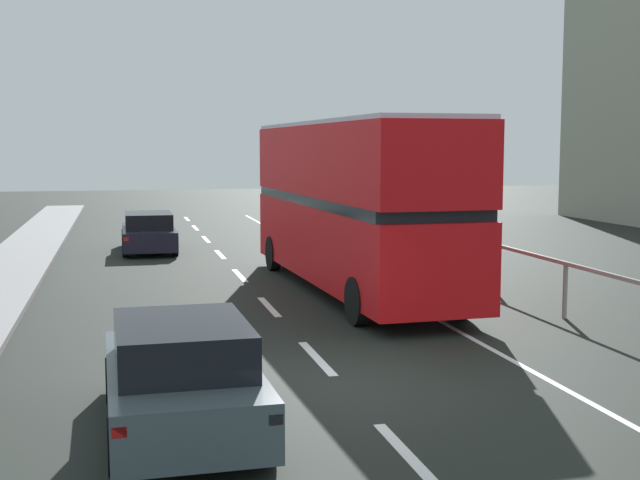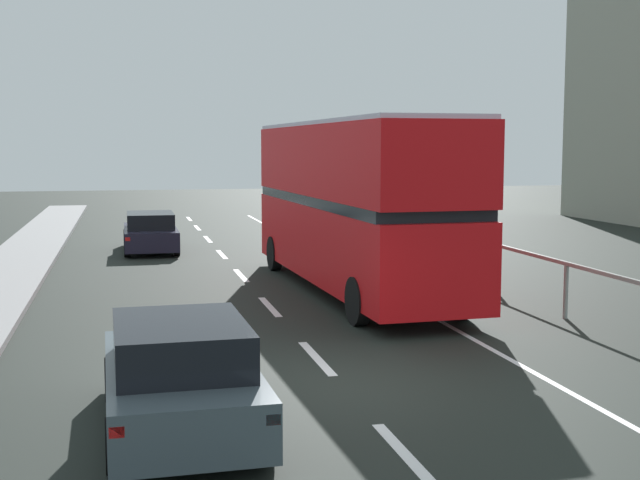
# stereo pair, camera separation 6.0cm
# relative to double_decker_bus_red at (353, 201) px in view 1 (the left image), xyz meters

# --- Properties ---
(ground_plane) EXTENTS (74.00, 120.00, 0.10)m
(ground_plane) POSITION_rel_double_decker_bus_red_xyz_m (-2.40, -8.04, -2.33)
(ground_plane) COLOR black
(lane_paint_markings) EXTENTS (3.35, 46.00, 0.01)m
(lane_paint_markings) POSITION_rel_double_decker_bus_red_xyz_m (-0.51, 0.91, -2.27)
(lane_paint_markings) COLOR silver
(lane_paint_markings) RESTS_ON ground
(bridge_side_railing) EXTENTS (0.10, 42.00, 1.21)m
(bridge_side_railing) POSITION_rel_double_decker_bus_red_xyz_m (3.49, 0.96, -1.30)
(bridge_side_railing) COLOR gray
(bridge_side_railing) RESTS_ON ground
(double_decker_bus_red) EXTENTS (2.90, 11.11, 4.25)m
(double_decker_bus_red) POSITION_rel_double_decker_bus_red_xyz_m (0.00, 0.00, 0.00)
(double_decker_bus_red) COLOR red
(double_decker_bus_red) RESTS_ON ground
(hatchback_car_near) EXTENTS (1.96, 4.21, 1.45)m
(hatchback_car_near) POSITION_rel_double_decker_bus_red_xyz_m (-4.93, -9.60, -1.59)
(hatchback_car_near) COLOR #3F4D54
(hatchback_car_near) RESTS_ON ground
(sedan_car_ahead) EXTENTS (1.82, 4.34, 1.36)m
(sedan_car_ahead) POSITION_rel_double_decker_bus_red_xyz_m (-4.71, 9.48, -1.62)
(sedan_car_ahead) COLOR #1F1D2F
(sedan_car_ahead) RESTS_ON ground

